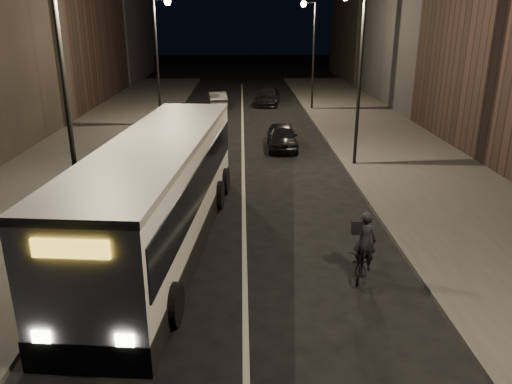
{
  "coord_description": "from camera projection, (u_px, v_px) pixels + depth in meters",
  "views": [
    {
      "loc": [
        -0.04,
        -12.04,
        7.14
      ],
      "look_at": [
        0.42,
        3.97,
        1.5
      ],
      "focal_mm": 35.0,
      "sensor_mm": 36.0,
      "label": 1
    }
  ],
  "objects": [
    {
      "name": "cyclist_on_bicycle",
      "position": [
        362.0,
        255.0,
        14.26
      ],
      "size": [
        1.19,
        1.92,
        2.09
      ],
      "rotation": [
        0.0,
        0.0,
        -0.33
      ],
      "color": "black",
      "rests_on": "ground"
    },
    {
      "name": "car_far",
      "position": [
        268.0,
        96.0,
        42.73
      ],
      "size": [
        2.55,
        5.05,
        1.41
      ],
      "primitive_type": "imported",
      "rotation": [
        0.0,
        0.0,
        -0.12
      ],
      "color": "black",
      "rests_on": "ground"
    },
    {
      "name": "car_mid",
      "position": [
        217.0,
        99.0,
        41.44
      ],
      "size": [
        1.9,
        4.15,
        1.32
      ],
      "primitive_type": "imported",
      "rotation": [
        0.0,
        0.0,
        3.27
      ],
      "color": "#313133",
      "rests_on": "ground"
    },
    {
      "name": "ground",
      "position": [
        245.0,
        291.0,
        13.72
      ],
      "size": [
        180.0,
        180.0,
        0.0
      ],
      "primitive_type": "plane",
      "color": "black",
      "rests_on": "ground"
    },
    {
      "name": "streetlight_right_far",
      "position": [
        311.0,
        41.0,
        38.48
      ],
      "size": [
        1.2,
        0.44,
        8.12
      ],
      "color": "black",
      "rests_on": "sidewalk_right"
    },
    {
      "name": "sidewalk_left",
      "position": [
        84.0,
        156.0,
        26.66
      ],
      "size": [
        7.0,
        70.0,
        0.16
      ],
      "primitive_type": "cube",
      "color": "#363633",
      "rests_on": "ground"
    },
    {
      "name": "car_near",
      "position": [
        282.0,
        137.0,
        28.36
      ],
      "size": [
        1.73,
        4.14,
        1.4
      ],
      "primitive_type": "imported",
      "rotation": [
        0.0,
        0.0,
        -0.02
      ],
      "color": "black",
      "rests_on": "ground"
    },
    {
      "name": "streetlight_left_far",
      "position": [
        160.0,
        46.0,
        32.54
      ],
      "size": [
        1.2,
        0.44,
        8.12
      ],
      "color": "black",
      "rests_on": "sidewalk_left"
    },
    {
      "name": "streetlight_right_mid",
      "position": [
        356.0,
        57.0,
        23.4
      ],
      "size": [
        1.2,
        0.44,
        8.12
      ],
      "color": "black",
      "rests_on": "sidewalk_right"
    },
    {
      "name": "sidewalk_right",
      "position": [
        399.0,
        154.0,
        27.12
      ],
      "size": [
        7.0,
        70.0,
        0.16
      ],
      "primitive_type": "cube",
      "color": "#363633",
      "rests_on": "ground"
    },
    {
      "name": "city_bus",
      "position": [
        160.0,
        188.0,
        16.05
      ],
      "size": [
        4.09,
        13.38,
        3.56
      ],
      "rotation": [
        0.0,
        0.0,
        -0.1
      ],
      "color": "white",
      "rests_on": "ground"
    },
    {
      "name": "streetlight_left_near",
      "position": [
        72.0,
        77.0,
        15.57
      ],
      "size": [
        1.2,
        0.44,
        8.12
      ],
      "color": "black",
      "rests_on": "sidewalk_left"
    }
  ]
}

